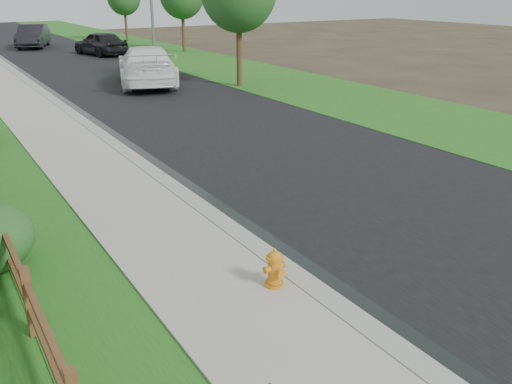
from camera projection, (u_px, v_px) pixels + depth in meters
ground at (368, 360)px, 7.06m from camera, size 120.00×120.00×0.00m
road at (66, 58)px, 37.13m from camera, size 8.00×90.00×0.02m
wet_gutter at (5, 61)px, 35.23m from camera, size 0.50×90.00×0.00m
verge_far at (160, 52)px, 40.53m from camera, size 6.00×90.00×0.04m
fire_hydrant at (275, 269)px, 8.51m from camera, size 0.42×0.34×0.65m
white_suv at (147, 66)px, 26.40m from camera, size 4.51×6.99×1.88m
dark_car_mid at (100, 43)px, 38.19m from camera, size 2.99×5.16×1.65m
dark_car_far at (33, 36)px, 42.92m from camera, size 3.64×5.69×1.77m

